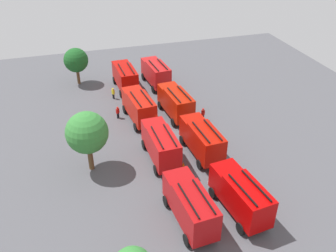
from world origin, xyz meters
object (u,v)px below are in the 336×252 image
at_px(fire_truck_0, 240,194).
at_px(tree_2, 76,60).
at_px(tree_1, 87,133).
at_px(firefighter_1, 203,114).
at_px(firefighter_0, 145,66).
at_px(fire_truck_4, 190,204).
at_px(traffic_cone_1, 183,165).
at_px(fire_truck_2, 176,102).
at_px(fire_truck_1, 202,139).
at_px(fire_truck_7, 125,76).
at_px(fire_truck_3, 156,72).
at_px(firefighter_2, 113,93).
at_px(fire_truck_6, 139,106).
at_px(firefighter_3, 118,112).
at_px(fire_truck_5, 161,144).
at_px(traffic_cone_0, 186,186).

height_order(fire_truck_0, tree_2, tree_2).
bearing_deg(tree_2, tree_1, 178.74).
bearing_deg(firefighter_1, firefighter_0, 53.85).
bearing_deg(fire_truck_0, fire_truck_4, 82.17).
bearing_deg(traffic_cone_1, firefighter_0, -4.35).
relative_size(fire_truck_2, firefighter_1, 4.59).
bearing_deg(firefighter_0, fire_truck_1, 54.28).
xyz_separation_m(tree_2, traffic_cone_1, (-24.58, -8.97, -3.49)).
relative_size(fire_truck_2, fire_truck_7, 1.01).
distance_m(fire_truck_3, firefighter_1, 12.22).
height_order(fire_truck_1, firefighter_1, fire_truck_1).
height_order(firefighter_2, traffic_cone_1, firefighter_2).
distance_m(firefighter_1, tree_2, 21.73).
distance_m(fire_truck_4, tree_2, 32.92).
distance_m(fire_truck_1, fire_truck_3, 18.84).
bearing_deg(firefighter_0, tree_2, -27.98).
bearing_deg(fire_truck_6, fire_truck_3, -32.21).
relative_size(fire_truck_4, firefighter_3, 4.54).
bearing_deg(tree_2, firefighter_2, -146.79).
height_order(fire_truck_0, fire_truck_1, same).
distance_m(fire_truck_2, fire_truck_5, 9.66).
relative_size(fire_truck_0, fire_truck_1, 1.01).
bearing_deg(tree_1, tree_2, -1.26).
distance_m(fire_truck_1, fire_truck_5, 4.63).
distance_m(fire_truck_7, tree_1, 19.28).
xyz_separation_m(fire_truck_6, firefighter_1, (-2.13, -8.00, -1.26)).
distance_m(fire_truck_3, traffic_cone_1, 20.70).
xyz_separation_m(firefighter_3, traffic_cone_0, (-15.58, -4.08, -0.54)).
relative_size(fire_truck_1, traffic_cone_1, 10.42).
distance_m(fire_truck_1, fire_truck_2, 8.97).
bearing_deg(fire_truck_0, fire_truck_5, 19.32).
distance_m(fire_truck_1, fire_truck_4, 10.28).
distance_m(firefighter_0, tree_1, 26.61).
bearing_deg(tree_1, fire_truck_2, -56.21).
xyz_separation_m(fire_truck_3, firefighter_1, (-11.72, -3.21, -1.26)).
relative_size(fire_truck_1, firefighter_1, 4.57).
height_order(fire_truck_4, firefighter_3, fire_truck_4).
distance_m(fire_truck_3, firefighter_3, 11.06).
bearing_deg(firefighter_0, fire_truck_7, 16.74).
bearing_deg(fire_truck_7, fire_truck_4, 178.54).
bearing_deg(firefighter_1, traffic_cone_0, -166.11).
relative_size(fire_truck_6, firefighter_2, 4.50).
bearing_deg(tree_2, fire_truck_5, -162.73).
xyz_separation_m(fire_truck_3, fire_truck_6, (-9.59, 4.79, 0.00)).
relative_size(firefighter_3, tree_2, 0.28).
bearing_deg(firefighter_2, firefighter_3, 55.48).
height_order(firefighter_1, traffic_cone_0, firefighter_1).
distance_m(fire_truck_7, firefighter_0, 7.50).
bearing_deg(firefighter_2, fire_truck_1, 82.76).
xyz_separation_m(fire_truck_0, traffic_cone_1, (7.62, 2.77, -1.80)).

